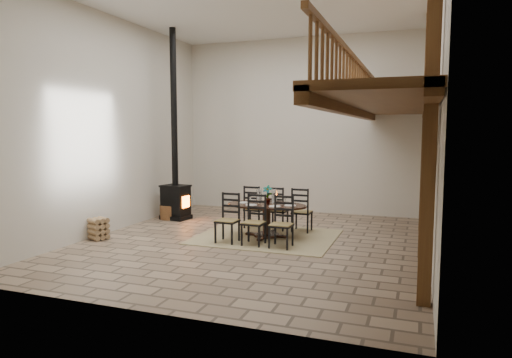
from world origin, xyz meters
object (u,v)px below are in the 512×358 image
(log_basket, at_px, (171,211))
(dining_table, at_px, (267,220))
(wood_stove, at_px, (175,178))
(log_stack, at_px, (99,229))

(log_basket, bearing_deg, dining_table, -20.50)
(dining_table, height_order, wood_stove, wood_stove)
(log_stack, bearing_deg, dining_table, 23.34)
(log_basket, distance_m, log_stack, 2.63)
(wood_stove, xyz_separation_m, log_stack, (-0.40, -2.63, -0.87))
(dining_table, distance_m, wood_stove, 3.27)
(wood_stove, distance_m, log_stack, 2.80)
(dining_table, distance_m, log_stack, 3.67)
(dining_table, relative_size, log_basket, 3.55)
(dining_table, bearing_deg, log_basket, 160.68)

